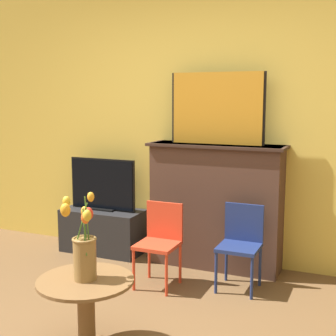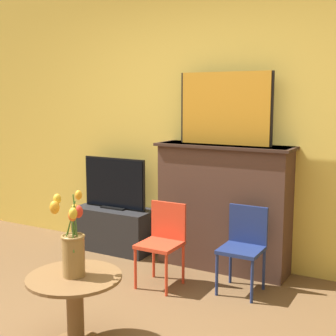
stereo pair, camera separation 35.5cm
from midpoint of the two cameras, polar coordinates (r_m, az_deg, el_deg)
name	(u,v)px [view 1 (the left image)]	position (r m, az deg, el deg)	size (l,w,h in m)	color
wall_back	(203,119)	(4.43, 1.94, 5.96)	(8.00, 0.06, 2.70)	#EAC651
fireplace_mantel	(216,205)	(4.28, 3.50, -4.50)	(1.25, 0.37, 1.14)	#4C3328
painting	(217,108)	(4.18, 3.57, 7.26)	(0.86, 0.03, 0.63)	black
tv_stand	(103,230)	(4.84, -10.01, -7.54)	(0.82, 0.39, 0.43)	#232326
tv_monitor	(103,185)	(4.74, -10.12, -2.09)	(0.72, 0.12, 0.52)	black
chair_red	(160,238)	(3.92, -3.58, -8.57)	(0.32, 0.32, 0.68)	red
chair_blue	(241,240)	(3.88, 6.28, -8.80)	(0.32, 0.32, 0.68)	navy
side_table	(86,304)	(3.05, -13.40, -15.89)	(0.59, 0.59, 0.46)	brown
vase_tulips	(84,248)	(2.92, -13.73, -9.55)	(0.26, 0.21, 0.54)	olive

